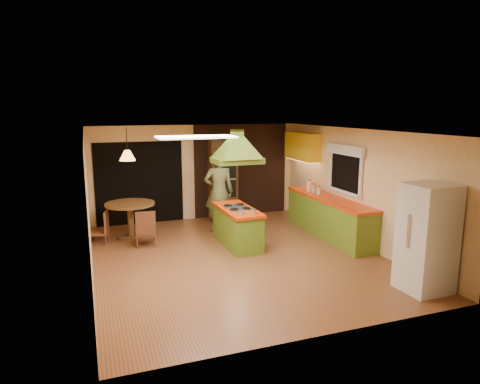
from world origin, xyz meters
name	(u,v)px	position (x,y,z in m)	size (l,w,h in m)	color
ground	(237,256)	(0.00, 0.00, 0.00)	(6.50, 6.50, 0.00)	brown
room_walls	(237,195)	(0.00, 0.00, 1.25)	(5.50, 6.50, 6.50)	#F8E2B2
ceiling_plane	(237,131)	(0.00, 0.00, 2.50)	(6.50, 6.50, 0.00)	silver
brick_panel	(241,170)	(1.25, 3.23, 1.25)	(2.64, 0.03, 2.50)	#381E14
nook_opening	(140,183)	(-1.50, 3.23, 1.05)	(2.20, 0.03, 2.10)	black
right_counter	(329,217)	(2.45, 0.60, 0.46)	(0.62, 3.05, 0.92)	olive
upper_cabinets	(302,146)	(2.57, 2.20, 1.95)	(0.34, 1.40, 0.70)	yellow
window_right	(345,161)	(2.70, 0.40, 1.77)	(0.12, 1.35, 1.06)	black
fluor_panel	(196,137)	(-1.10, -1.20, 2.48)	(1.20, 0.60, 0.03)	white
kitchen_island	(237,226)	(0.24, 0.69, 0.42)	(0.68, 1.65, 0.84)	#5A7C1F
range_hood	(237,141)	(0.24, 0.69, 2.25)	(0.99, 0.72, 0.79)	#4E6419
man	(219,192)	(0.19, 1.86, 0.97)	(0.70, 0.46, 1.93)	#4B4E29
refrigerator	(427,238)	(2.33, -2.54, 0.88)	(0.73, 0.69, 1.76)	white
wall_oven	(223,180)	(0.62, 2.95, 1.07)	(0.73, 0.63, 2.13)	#462C16
dining_table	(130,213)	(-1.87, 1.99, 0.58)	(1.11, 1.11, 0.83)	brown
chair_left	(99,227)	(-2.57, 1.89, 0.35)	(0.39, 0.39, 0.71)	brown
chair_near	(146,227)	(-1.62, 1.34, 0.40)	(0.44, 0.44, 0.80)	brown
pendant_lamp	(127,155)	(-1.87, 1.99, 1.90)	(0.35, 0.35, 0.23)	#FF9E3F
canister_large	(310,186)	(2.40, 1.45, 1.04)	(0.16, 0.16, 0.24)	#FFEACD
canister_medium	(314,189)	(2.40, 1.24, 1.02)	(0.14, 0.14, 0.19)	beige
canister_small	(319,191)	(2.40, 0.98, 1.00)	(0.13, 0.13, 0.17)	beige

